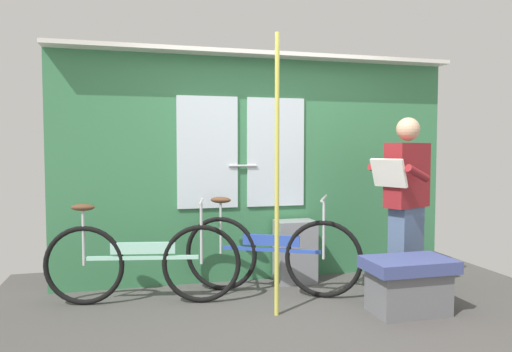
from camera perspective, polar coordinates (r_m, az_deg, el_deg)
ground_plane at (r=3.95m, az=5.25°, el=-16.85°), size 5.08×4.00×0.04m
train_door_wall at (r=4.85m, az=0.45°, el=1.59°), size 4.08×0.28×2.29m
bicycle_near_door at (r=4.43m, az=1.69°, el=-9.29°), size 1.49×0.84×0.91m
bicycle_leaning_behind at (r=4.27m, az=-13.50°, el=-9.98°), size 1.66×0.50×0.89m
passenger_reading_newspaper at (r=4.64m, az=17.56°, el=-2.81°), size 0.62×0.56×1.63m
trash_bin_by_wall at (r=4.85m, az=4.70°, el=-8.98°), size 0.39×0.28×0.62m
handrail_pole at (r=3.77m, az=2.52°, el=-0.00°), size 0.04×0.04×2.25m
bench_seat_corner at (r=4.16m, az=17.80°, el=-12.22°), size 0.70×0.44×0.45m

